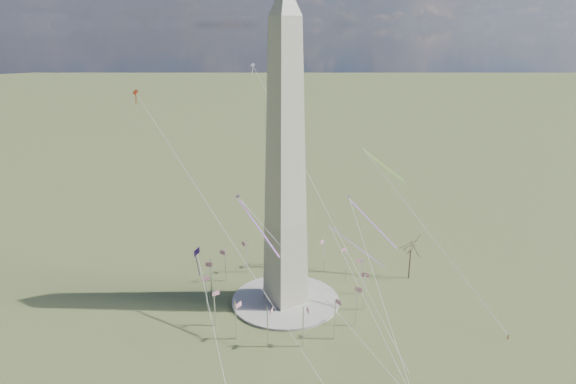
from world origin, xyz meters
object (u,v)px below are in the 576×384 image
washington_monument (285,163)px  kite_delta_black (365,150)px  tree_near (411,248)px  person_east (508,337)px

washington_monument → kite_delta_black: 39.46m
washington_monument → tree_near: size_ratio=5.96×
washington_monument → person_east: size_ratio=58.65×
kite_delta_black → washington_monument: bearing=-30.4°
person_east → kite_delta_black: bearing=-84.4°
washington_monument → tree_near: bearing=-13.5°
person_east → kite_delta_black: 76.20m
washington_monument → kite_delta_black: washington_monument is taller
washington_monument → person_east: bearing=-52.3°
tree_near → person_east: (-4.38, -43.62, -11.12)m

